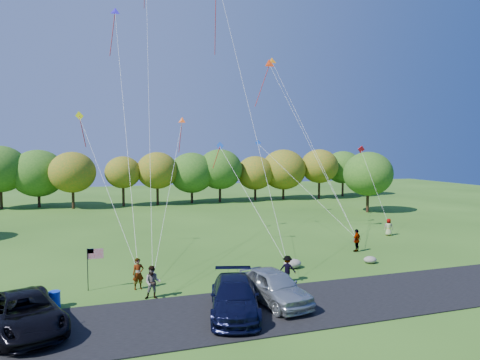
{
  "coord_description": "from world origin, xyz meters",
  "views": [
    {
      "loc": [
        -7.05,
        -22.85,
        7.78
      ],
      "look_at": [
        2.3,
        6.0,
        5.57
      ],
      "focal_mm": 32.0,
      "sensor_mm": 36.0,
      "label": 1
    }
  ],
  "objects_px": {
    "minivan_silver": "(274,286)",
    "flyer_c": "(287,269)",
    "flyer_b": "(153,282)",
    "trash_barrel": "(55,300)",
    "minivan_dark": "(25,313)",
    "flyer_e": "(389,227)",
    "flyer_a": "(138,274)",
    "flyer_d": "(357,240)",
    "minivan_navy": "(235,297)"
  },
  "relations": [
    {
      "from": "flyer_b",
      "to": "trash_barrel",
      "type": "relative_size",
      "value": 2.12
    },
    {
      "from": "minivan_silver",
      "to": "flyer_d",
      "type": "height_order",
      "value": "minivan_silver"
    },
    {
      "from": "flyer_c",
      "to": "trash_barrel",
      "type": "height_order",
      "value": "flyer_c"
    },
    {
      "from": "minivan_dark",
      "to": "minivan_silver",
      "type": "relative_size",
      "value": 1.15
    },
    {
      "from": "trash_barrel",
      "to": "flyer_e",
      "type": "bearing_deg",
      "value": 19.98
    },
    {
      "from": "flyer_d",
      "to": "flyer_a",
      "type": "bearing_deg",
      "value": -15.59
    },
    {
      "from": "trash_barrel",
      "to": "minivan_navy",
      "type": "bearing_deg",
      "value": -23.5
    },
    {
      "from": "flyer_e",
      "to": "minivan_silver",
      "type": "bearing_deg",
      "value": 62.68
    },
    {
      "from": "minivan_dark",
      "to": "flyer_c",
      "type": "relative_size",
      "value": 3.67
    },
    {
      "from": "flyer_d",
      "to": "minivan_navy",
      "type": "bearing_deg",
      "value": 7.02
    },
    {
      "from": "flyer_a",
      "to": "trash_barrel",
      "type": "bearing_deg",
      "value": -168.47
    },
    {
      "from": "minivan_navy",
      "to": "flyer_c",
      "type": "xyz_separation_m",
      "value": [
        4.43,
        3.82,
        -0.08
      ]
    },
    {
      "from": "flyer_b",
      "to": "trash_barrel",
      "type": "bearing_deg",
      "value": -170.63
    },
    {
      "from": "minivan_dark",
      "to": "flyer_b",
      "type": "bearing_deg",
      "value": 5.09
    },
    {
      "from": "minivan_dark",
      "to": "flyer_a",
      "type": "height_order",
      "value": "flyer_a"
    },
    {
      "from": "minivan_silver",
      "to": "trash_barrel",
      "type": "height_order",
      "value": "minivan_silver"
    },
    {
      "from": "minivan_dark",
      "to": "flyer_c",
      "type": "distance_m",
      "value": 13.77
    },
    {
      "from": "flyer_e",
      "to": "flyer_a",
      "type": "bearing_deg",
      "value": 44.93
    },
    {
      "from": "minivan_dark",
      "to": "flyer_d",
      "type": "bearing_deg",
      "value": 1.84
    },
    {
      "from": "flyer_e",
      "to": "flyer_c",
      "type": "bearing_deg",
      "value": 58.81
    },
    {
      "from": "minivan_navy",
      "to": "minivan_silver",
      "type": "xyz_separation_m",
      "value": [
        2.3,
        0.73,
        0.05
      ]
    },
    {
      "from": "minivan_silver",
      "to": "flyer_a",
      "type": "relative_size",
      "value": 2.83
    },
    {
      "from": "minivan_navy",
      "to": "flyer_e",
      "type": "height_order",
      "value": "minivan_navy"
    },
    {
      "from": "minivan_dark",
      "to": "flyer_e",
      "type": "height_order",
      "value": "minivan_dark"
    },
    {
      "from": "minivan_dark",
      "to": "minivan_navy",
      "type": "xyz_separation_m",
      "value": [
        9.01,
        -0.86,
        0.0
      ]
    },
    {
      "from": "minivan_silver",
      "to": "flyer_d",
      "type": "xyz_separation_m",
      "value": [
        10.18,
        8.21,
        -0.03
      ]
    },
    {
      "from": "flyer_a",
      "to": "flyer_b",
      "type": "distance_m",
      "value": 1.89
    },
    {
      "from": "flyer_d",
      "to": "flyer_c",
      "type": "bearing_deg",
      "value": 3.87
    },
    {
      "from": "minivan_dark",
      "to": "trash_barrel",
      "type": "relative_size",
      "value": 6.93
    },
    {
      "from": "flyer_c",
      "to": "flyer_d",
      "type": "distance_m",
      "value": 9.54
    },
    {
      "from": "flyer_a",
      "to": "flyer_d",
      "type": "distance_m",
      "value": 16.92
    },
    {
      "from": "flyer_d",
      "to": "minivan_silver",
      "type": "bearing_deg",
      "value": 10.28
    },
    {
      "from": "flyer_b",
      "to": "trash_barrel",
      "type": "height_order",
      "value": "flyer_b"
    },
    {
      "from": "minivan_navy",
      "to": "flyer_a",
      "type": "xyz_separation_m",
      "value": [
        -4.01,
        5.13,
        0.02
      ]
    },
    {
      "from": "minivan_dark",
      "to": "minivan_silver",
      "type": "height_order",
      "value": "minivan_silver"
    },
    {
      "from": "minivan_silver",
      "to": "flyer_e",
      "type": "height_order",
      "value": "minivan_silver"
    },
    {
      "from": "flyer_c",
      "to": "flyer_d",
      "type": "relative_size",
      "value": 0.89
    },
    {
      "from": "flyer_b",
      "to": "flyer_c",
      "type": "xyz_separation_m",
      "value": [
        7.85,
        0.48,
        -0.09
      ]
    },
    {
      "from": "flyer_d",
      "to": "flyer_e",
      "type": "height_order",
      "value": "flyer_d"
    },
    {
      "from": "minivan_silver",
      "to": "flyer_d",
      "type": "bearing_deg",
      "value": 28.57
    },
    {
      "from": "minivan_dark",
      "to": "flyer_e",
      "type": "distance_m",
      "value": 30.29
    },
    {
      "from": "flyer_c",
      "to": "minivan_dark",
      "type": "bearing_deg",
      "value": 42.98
    },
    {
      "from": "flyer_a",
      "to": "flyer_b",
      "type": "height_order",
      "value": "flyer_a"
    },
    {
      "from": "minivan_dark",
      "to": "flyer_e",
      "type": "bearing_deg",
      "value": 5.41
    },
    {
      "from": "minivan_silver",
      "to": "flyer_a",
      "type": "xyz_separation_m",
      "value": [
        -6.31,
        4.4,
        -0.03
      ]
    },
    {
      "from": "flyer_a",
      "to": "flyer_d",
      "type": "bearing_deg",
      "value": 3.56
    },
    {
      "from": "minivan_dark",
      "to": "flyer_d",
      "type": "relative_size",
      "value": 3.27
    },
    {
      "from": "minivan_dark",
      "to": "flyer_a",
      "type": "distance_m",
      "value": 6.58
    },
    {
      "from": "minivan_silver",
      "to": "flyer_c",
      "type": "distance_m",
      "value": 3.75
    },
    {
      "from": "minivan_navy",
      "to": "flyer_a",
      "type": "height_order",
      "value": "flyer_a"
    }
  ]
}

